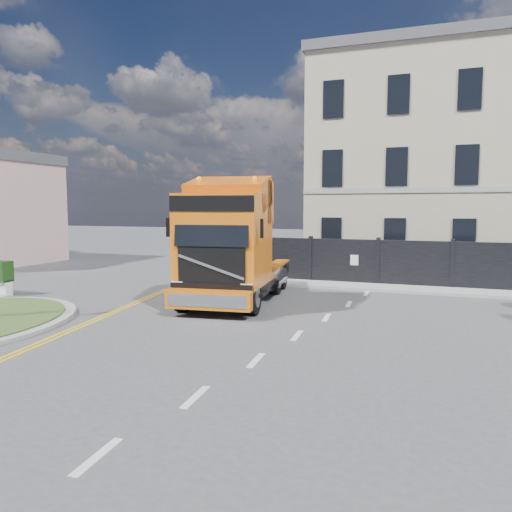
% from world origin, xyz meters
% --- Properties ---
extents(ground, '(120.00, 120.00, 0.00)m').
position_xyz_m(ground, '(0.00, 0.00, 0.00)').
color(ground, '#424244').
rests_on(ground, ground).
extents(hoarding_fence, '(18.80, 0.25, 2.00)m').
position_xyz_m(hoarding_fence, '(6.55, 9.00, 1.00)').
color(hoarding_fence, black).
rests_on(hoarding_fence, ground).
extents(georgian_building, '(12.30, 10.30, 12.80)m').
position_xyz_m(georgian_building, '(6.00, 16.50, 5.77)').
color(georgian_building, '#B3AD8E').
rests_on(georgian_building, ground).
extents(pavement_far, '(20.00, 1.60, 0.12)m').
position_xyz_m(pavement_far, '(6.00, 8.10, 0.06)').
color(pavement_far, '#969691').
rests_on(pavement_far, ground).
extents(truck, '(3.55, 7.52, 4.34)m').
position_xyz_m(truck, '(-0.42, 3.00, 1.95)').
color(truck, black).
rests_on(truck, ground).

